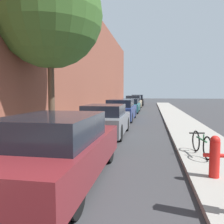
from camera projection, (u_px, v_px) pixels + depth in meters
name	position (u px, v px, depth m)	size (l,w,h in m)	color
ground_plane	(134.00, 121.00, 15.15)	(120.00, 120.00, 0.00)	#333335
sidewalk_left	(91.00, 119.00, 15.63)	(2.00, 52.00, 0.12)	gray
sidewalk_right	(180.00, 121.00, 14.65)	(2.00, 52.00, 0.12)	gray
building_facade_left	(71.00, 53.00, 15.49)	(0.70, 52.00, 9.03)	brown
parked_car_maroon	(57.00, 149.00, 4.86)	(1.85, 4.49, 1.39)	black
parked_car_grey	(105.00, 120.00, 10.07)	(1.79, 3.99, 1.33)	black
parked_car_navy	(121.00, 110.00, 15.62)	(1.79, 4.70, 1.39)	black
parked_car_teal	(130.00, 106.00, 21.65)	(1.68, 4.49, 1.29)	black
parked_car_champagne	(134.00, 102.00, 26.97)	(1.75, 4.59, 1.50)	black
parked_car_black	(138.00, 101.00, 32.93)	(1.73, 4.14, 1.54)	black
street_tree_near	(50.00, 15.00, 8.60)	(3.95, 3.95, 6.59)	#4C3A2B
fire_hydrant	(215.00, 156.00, 4.72)	(0.44, 0.20, 0.86)	red
bicycle	(201.00, 144.00, 6.40)	(0.44, 1.49, 0.61)	black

